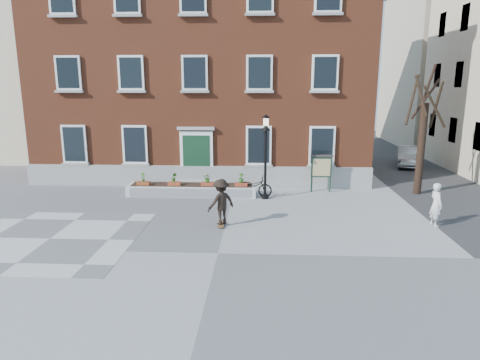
# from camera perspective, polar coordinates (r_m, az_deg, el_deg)

# --- Properties ---
(ground) EXTENTS (100.00, 100.00, 0.00)m
(ground) POSITION_cam_1_polar(r_m,az_deg,el_deg) (13.87, -2.95, -9.74)
(ground) COLOR gray
(ground) RESTS_ON ground
(checker_patch) EXTENTS (6.00, 6.00, 0.01)m
(checker_patch) POSITION_cam_1_polar(r_m,az_deg,el_deg) (16.46, -24.01, -7.15)
(checker_patch) COLOR slate
(checker_patch) RESTS_ON ground
(distant_building) EXTENTS (10.00, 12.00, 13.00)m
(distant_building) POSITION_cam_1_polar(r_m,az_deg,el_deg) (38.05, -28.46, 13.13)
(distant_building) COLOR beige
(distant_building) RESTS_ON ground
(bicycle) EXTENTS (1.95, 0.78, 1.01)m
(bicycle) POSITION_cam_1_polar(r_m,az_deg,el_deg) (20.33, 1.59, -0.86)
(bicycle) COLOR black
(bicycle) RESTS_ON ground
(parked_car) EXTENTS (2.40, 4.18, 1.30)m
(parked_car) POSITION_cam_1_polar(r_m,az_deg,el_deg) (30.03, 21.57, 3.00)
(parked_car) COLOR #A8AAAD
(parked_car) RESTS_ON ground
(bystander) EXTENTS (0.51, 0.67, 1.66)m
(bystander) POSITION_cam_1_polar(r_m,az_deg,el_deg) (17.77, 24.68, -2.99)
(bystander) COLOR silver
(bystander) RESTS_ON ground
(brick_building) EXTENTS (18.40, 10.85, 12.60)m
(brick_building) POSITION_cam_1_polar(r_m,az_deg,el_deg) (26.94, -4.38, 14.90)
(brick_building) COLOR brown
(brick_building) RESTS_ON ground
(planter_assembly) EXTENTS (6.20, 1.12, 1.15)m
(planter_assembly) POSITION_cam_1_polar(r_m,az_deg,el_deg) (20.80, -6.41, -1.19)
(planter_assembly) COLOR silver
(planter_assembly) RESTS_ON ground
(bare_tree) EXTENTS (1.83, 1.83, 6.16)m
(bare_tree) POSITION_cam_1_polar(r_m,az_deg,el_deg) (22.25, 23.13, 5.29)
(bare_tree) COLOR black
(bare_tree) RESTS_ON ground
(lamp_post) EXTENTS (0.40, 0.40, 3.93)m
(lamp_post) POSITION_cam_1_polar(r_m,az_deg,el_deg) (19.64, 3.44, 4.68)
(lamp_post) COLOR black
(lamp_post) RESTS_ON ground
(notice_board) EXTENTS (1.10, 0.16, 1.87)m
(notice_board) POSITION_cam_1_polar(r_m,az_deg,el_deg) (21.45, 10.81, 1.71)
(notice_board) COLOR #1B3728
(notice_board) RESTS_ON ground
(skateboarder) EXTENTS (1.28, 1.20, 1.82)m
(skateboarder) POSITION_cam_1_polar(r_m,az_deg,el_deg) (16.12, -2.54, -2.93)
(skateboarder) COLOR brown
(skateboarder) RESTS_ON ground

